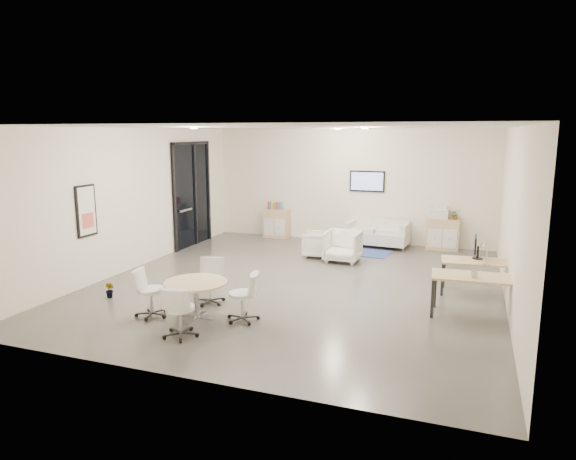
# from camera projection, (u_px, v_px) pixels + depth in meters

# --- Properties ---
(room_shell) EXTENTS (9.60, 10.60, 4.80)m
(room_shell) POSITION_uv_depth(u_px,v_px,m) (299.00, 207.00, 10.42)
(room_shell) COLOR #4C4945
(room_shell) RESTS_ON ground
(glass_door) EXTENTS (0.09, 1.90, 2.85)m
(glass_door) POSITION_uv_depth(u_px,v_px,m) (192.00, 191.00, 14.08)
(glass_door) COLOR black
(glass_door) RESTS_ON room_shell
(artwork) EXTENTS (0.05, 0.54, 1.04)m
(artwork) POSITION_uv_depth(u_px,v_px,m) (86.00, 211.00, 10.28)
(artwork) COLOR black
(artwork) RESTS_ON room_shell
(wall_tv) EXTENTS (0.98, 0.06, 0.58)m
(wall_tv) POSITION_uv_depth(u_px,v_px,m) (367.00, 181.00, 14.35)
(wall_tv) COLOR black
(wall_tv) RESTS_ON room_shell
(ceiling_spots) EXTENTS (3.14, 4.14, 0.03)m
(ceiling_spots) POSITION_uv_depth(u_px,v_px,m) (303.00, 128.00, 10.96)
(ceiling_spots) COLOR #FFEAC6
(ceiling_spots) RESTS_ON room_shell
(sideboard_left) EXTENTS (0.75, 0.39, 0.84)m
(sideboard_left) POSITION_uv_depth(u_px,v_px,m) (277.00, 224.00, 15.32)
(sideboard_left) COLOR tan
(sideboard_left) RESTS_ON room_shell
(sideboard_right) EXTENTS (0.84, 0.41, 0.84)m
(sideboard_right) POSITION_uv_depth(u_px,v_px,m) (443.00, 234.00, 13.71)
(sideboard_right) COLOR tan
(sideboard_right) RESTS_ON room_shell
(books) EXTENTS (0.44, 0.14, 0.22)m
(books) POSITION_uv_depth(u_px,v_px,m) (275.00, 206.00, 15.24)
(books) COLOR red
(books) RESTS_ON sideboard_left
(printer) EXTENTS (0.46, 0.38, 0.32)m
(printer) POSITION_uv_depth(u_px,v_px,m) (439.00, 213.00, 13.65)
(printer) COLOR white
(printer) RESTS_ON sideboard_right
(loveseat) EXTENTS (1.72, 0.97, 0.62)m
(loveseat) POSITION_uv_depth(u_px,v_px,m) (378.00, 234.00, 14.13)
(loveseat) COLOR silver
(loveseat) RESTS_ON room_shell
(blue_rug) EXTENTS (1.49, 1.06, 0.01)m
(blue_rug) POSITION_uv_depth(u_px,v_px,m) (362.00, 252.00, 13.45)
(blue_rug) COLOR #2F4390
(blue_rug) RESTS_ON room_shell
(armchair_left) EXTENTS (0.72, 0.76, 0.70)m
(armchair_left) POSITION_uv_depth(u_px,v_px,m) (317.00, 243.00, 12.92)
(armchair_left) COLOR silver
(armchair_left) RESTS_ON room_shell
(armchair_right) EXTENTS (0.82, 0.77, 0.84)m
(armchair_right) POSITION_uv_depth(u_px,v_px,m) (343.00, 245.00, 12.42)
(armchair_right) COLOR silver
(armchair_right) RESTS_ON room_shell
(desk_rear) EXTENTS (1.37, 0.78, 0.68)m
(desk_rear) POSITION_uv_depth(u_px,v_px,m) (477.00, 264.00, 9.83)
(desk_rear) COLOR tan
(desk_rear) RESTS_ON room_shell
(desk_front) EXTENTS (1.42, 0.78, 0.72)m
(desk_front) POSITION_uv_depth(u_px,v_px,m) (474.00, 280.00, 8.65)
(desk_front) COLOR tan
(desk_front) RESTS_ON room_shell
(monitor) EXTENTS (0.20, 0.50, 0.44)m
(monitor) POSITION_uv_depth(u_px,v_px,m) (476.00, 247.00, 9.93)
(monitor) COLOR black
(monitor) RESTS_ON desk_rear
(round_table) EXTENTS (1.06, 1.06, 0.64)m
(round_table) POSITION_uv_depth(u_px,v_px,m) (196.00, 287.00, 8.59)
(round_table) COLOR tan
(round_table) RESTS_ON room_shell
(meeting_chairs) EXTENTS (2.24, 2.24, 0.82)m
(meeting_chairs) POSITION_uv_depth(u_px,v_px,m) (196.00, 295.00, 8.61)
(meeting_chairs) COLOR white
(meeting_chairs) RESTS_ON room_shell
(plant_cabinet) EXTENTS (0.30, 0.32, 0.21)m
(plant_cabinet) POSITION_uv_depth(u_px,v_px,m) (455.00, 215.00, 13.51)
(plant_cabinet) COLOR #3F7F3F
(plant_cabinet) RESTS_ON sideboard_right
(plant_floor) EXTENTS (0.24, 0.35, 0.14)m
(plant_floor) POSITION_uv_depth(u_px,v_px,m) (110.00, 294.00, 9.74)
(plant_floor) COLOR #3F7F3F
(plant_floor) RESTS_ON room_shell
(cup) EXTENTS (0.13, 0.11, 0.12)m
(cup) POSITION_uv_depth(u_px,v_px,m) (474.00, 274.00, 8.54)
(cup) COLOR white
(cup) RESTS_ON desk_front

